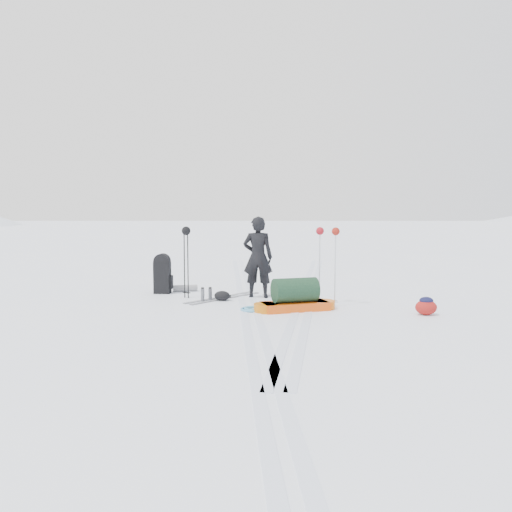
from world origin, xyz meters
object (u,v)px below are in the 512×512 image
object	(u,v)px
ski_poles_black	(186,240)
expedition_rucksack	(165,275)
skier	(258,257)
pulk_sled	(295,298)

from	to	relation	value
ski_poles_black	expedition_rucksack	bearing A→B (deg)	108.41
skier	pulk_sled	bearing A→B (deg)	121.45
skier	expedition_rucksack	world-z (taller)	skier
pulk_sled	skier	bearing A→B (deg)	99.22
pulk_sled	ski_poles_black	xyz separation A→B (m)	(-2.24, 1.35, 1.02)
expedition_rucksack	skier	bearing A→B (deg)	-11.21
expedition_rucksack	ski_poles_black	world-z (taller)	ski_poles_black
skier	expedition_rucksack	bearing A→B (deg)	-9.78
ski_poles_black	pulk_sled	bearing A→B (deg)	-55.41
pulk_sled	expedition_rucksack	xyz separation A→B (m)	(-2.82, 1.97, 0.18)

